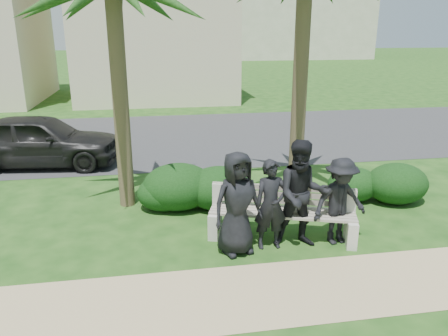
{
  "coord_description": "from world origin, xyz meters",
  "views": [
    {
      "loc": [
        -1.44,
        -7.01,
        3.58
      ],
      "look_at": [
        -0.07,
        1.0,
        1.0
      ],
      "focal_mm": 35.0,
      "sensor_mm": 36.0,
      "label": 1
    }
  ],
  "objects": [
    {
      "name": "hedge_f",
      "position": [
        3.73,
        1.11,
        0.44
      ],
      "size": [
        1.35,
        1.12,
        0.88
      ],
      "primitive_type": "ellipsoid",
      "color": "black",
      "rests_on": "ground"
    },
    {
      "name": "park_bench",
      "position": [
        0.76,
        -0.15,
        0.41
      ],
      "size": [
        2.74,
        1.36,
        0.9
      ],
      "rotation": [
        0.0,
        0.0,
        -0.32
      ],
      "color": "gray",
      "rests_on": "ground"
    },
    {
      "name": "asphalt_street",
      "position": [
        0.0,
        8.0,
        0.0
      ],
      "size": [
        160.0,
        8.0,
        0.01
      ],
      "primitive_type": "cube",
      "color": "#2D2D30",
      "rests_on": "ground"
    },
    {
      "name": "hedge_c",
      "position": [
        -1.22,
        1.55,
        0.38
      ],
      "size": [
        1.15,
        0.95,
        0.75
      ],
      "primitive_type": "ellipsoid",
      "color": "black",
      "rests_on": "ground"
    },
    {
      "name": "man_c",
      "position": [
        1.0,
        -0.48,
        0.94
      ],
      "size": [
        1.0,
        0.83,
        1.88
      ],
      "primitive_type": "imported",
      "rotation": [
        0.0,
        0.0,
        -0.14
      ],
      "color": "black",
      "rests_on": "ground"
    },
    {
      "name": "car_a",
      "position": [
        -4.44,
        5.17,
        0.72
      ],
      "size": [
        4.38,
        2.17,
        1.44
      ],
      "primitive_type": "imported",
      "rotation": [
        0.0,
        0.0,
        1.45
      ],
      "color": "black",
      "rests_on": "ground"
    },
    {
      "name": "hedge_d",
      "position": [
        -0.11,
        1.45,
        0.45
      ],
      "size": [
        1.39,
        1.15,
        0.91
      ],
      "primitive_type": "ellipsoid",
      "color": "black",
      "rests_on": "ground"
    },
    {
      "name": "hedge_b",
      "position": [
        -0.95,
        1.58,
        0.49
      ],
      "size": [
        1.5,
        1.24,
        0.98
      ],
      "primitive_type": "ellipsoid",
      "color": "black",
      "rests_on": "ground"
    },
    {
      "name": "man_a",
      "position": [
        -0.12,
        -0.53,
        0.87
      ],
      "size": [
        0.98,
        0.78,
        1.75
      ],
      "primitive_type": "imported",
      "rotation": [
        0.0,
        0.0,
        0.29
      ],
      "color": "black",
      "rests_on": "ground"
    },
    {
      "name": "stucco_bldg_right",
      "position": [
        -1.0,
        18.0,
        3.66
      ],
      "size": [
        8.4,
        8.4,
        7.3
      ],
      "color": "beige",
      "rests_on": "ground"
    },
    {
      "name": "hedge_e",
      "position": [
        2.87,
        1.38,
        0.37
      ],
      "size": [
        1.14,
        0.94,
        0.75
      ],
      "primitive_type": "ellipsoid",
      "color": "black",
      "rests_on": "ground"
    },
    {
      "name": "footpath",
      "position": [
        0.0,
        -1.8,
        0.0
      ],
      "size": [
        30.0,
        1.6,
        0.01
      ],
      "primitive_type": "cube",
      "color": "tan",
      "rests_on": "ground"
    },
    {
      "name": "man_b",
      "position": [
        0.48,
        -0.45,
        0.78
      ],
      "size": [
        0.57,
        0.38,
        1.56
      ],
      "primitive_type": "imported",
      "rotation": [
        0.0,
        0.0,
        0.01
      ],
      "color": "black",
      "rests_on": "ground"
    },
    {
      "name": "ground",
      "position": [
        0.0,
        0.0,
        0.0
      ],
      "size": [
        160.0,
        160.0,
        0.0
      ],
      "primitive_type": "plane",
      "color": "#173F12",
      "rests_on": "ground"
    },
    {
      "name": "man_d",
      "position": [
        1.69,
        -0.49,
        0.77
      ],
      "size": [
        1.08,
        0.73,
        1.55
      ],
      "primitive_type": "imported",
      "rotation": [
        0.0,
        0.0,
        0.16
      ],
      "color": "black",
      "rests_on": "ground"
    }
  ]
}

